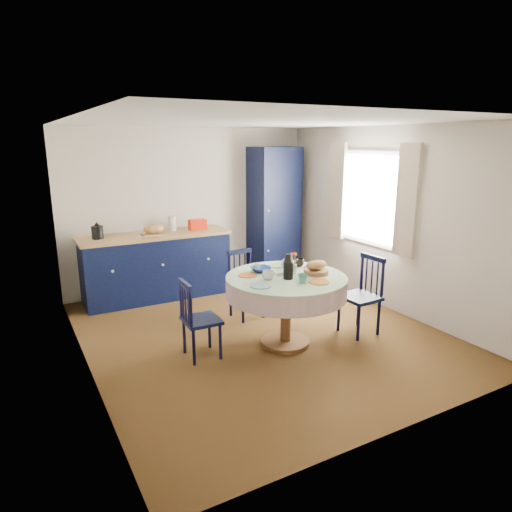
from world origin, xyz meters
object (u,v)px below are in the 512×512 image
at_px(pantry_cabinet, 274,214).
at_px(dining_table, 287,287).
at_px(chair_left, 198,319).
at_px(mug_a, 268,275).
at_px(chair_far, 245,284).
at_px(chair_right, 362,295).
at_px(kitchen_counter, 157,265).
at_px(cobalt_bowl, 261,269).
at_px(mug_c, 299,263).
at_px(mug_b, 302,278).
at_px(mug_d, 257,268).

relative_size(pantry_cabinet, dining_table, 1.62).
xyz_separation_m(chair_left, mug_a, (0.76, -0.20, 0.43)).
relative_size(chair_far, chair_right, 0.93).
height_order(kitchen_counter, chair_left, kitchen_counter).
relative_size(chair_right, mug_a, 7.40).
height_order(chair_far, cobalt_bowl, chair_far).
height_order(chair_left, mug_c, mug_c).
height_order(dining_table, mug_a, dining_table).
xyz_separation_m(mug_a, mug_b, (0.26, -0.27, -0.00)).
height_order(pantry_cabinet, chair_far, pantry_cabinet).
xyz_separation_m(dining_table, mug_c, (0.35, 0.27, 0.17)).
bearing_deg(kitchen_counter, chair_far, -58.15).
bearing_deg(chair_right, cobalt_bowl, -113.28).
bearing_deg(mug_a, dining_table, 2.23).
relative_size(kitchen_counter, mug_b, 21.45).
relative_size(pantry_cabinet, mug_b, 21.61).
relative_size(pantry_cabinet, chair_left, 2.51).
distance_m(chair_right, mug_a, 1.31).
height_order(dining_table, mug_c, dining_table).
distance_m(kitchen_counter, chair_far, 1.54).
distance_m(chair_left, mug_c, 1.42).
distance_m(chair_right, mug_b, 1.06).
xyz_separation_m(mug_b, mug_d, (-0.22, 0.61, -0.00)).
relative_size(mug_b, mug_d, 1.07).
bearing_deg(mug_d, kitchen_counter, 106.63).
distance_m(pantry_cabinet, dining_table, 2.78).
relative_size(pantry_cabinet, mug_c, 17.81).
bearing_deg(mug_d, cobalt_bowl, -48.12).
xyz_separation_m(pantry_cabinet, chair_right, (-0.30, -2.58, -0.61)).
relative_size(chair_far, mug_c, 7.23).
height_order(chair_left, chair_right, chair_right).
height_order(kitchen_counter, pantry_cabinet, pantry_cabinet).
bearing_deg(kitchen_counter, mug_b, -72.05).
bearing_deg(mug_b, mug_d, 109.69).
xyz_separation_m(dining_table, cobalt_bowl, (-0.17, 0.30, 0.15)).
distance_m(kitchen_counter, chair_left, 2.15).
bearing_deg(pantry_cabinet, chair_far, -136.49).
distance_m(mug_b, cobalt_bowl, 0.61).
distance_m(kitchen_counter, mug_c, 2.38).
relative_size(mug_d, cobalt_bowl, 0.41).
xyz_separation_m(pantry_cabinet, chair_far, (-1.30, -1.42, -0.65)).
height_order(chair_left, mug_b, mug_b).
relative_size(dining_table, mug_c, 11.00).
xyz_separation_m(chair_right, mug_b, (-0.98, -0.13, 0.39)).
bearing_deg(kitchen_counter, mug_d, -72.78).
bearing_deg(mug_d, chair_right, -22.08).
distance_m(pantry_cabinet, chair_far, 2.03).
relative_size(kitchen_counter, mug_c, 17.68).
height_order(kitchen_counter, mug_a, kitchen_counter).
bearing_deg(kitchen_counter, chair_right, -53.55).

